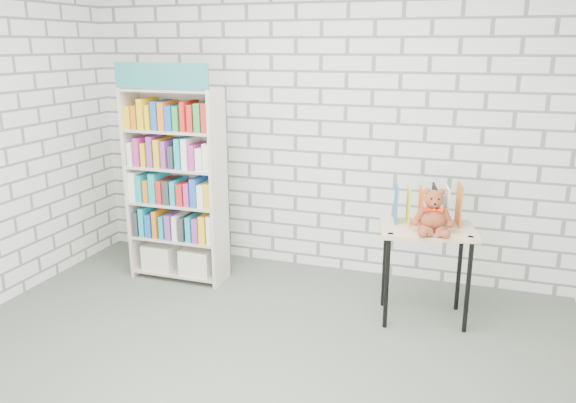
% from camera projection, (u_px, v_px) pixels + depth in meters
% --- Properties ---
extents(ground, '(4.50, 4.50, 0.00)m').
position_uv_depth(ground, '(234.00, 377.00, 3.60)').
color(ground, '#4F5A4C').
rests_on(ground, ground).
extents(room_shell, '(4.52, 4.02, 2.81)m').
position_uv_depth(room_shell, '(226.00, 96.00, 3.12)').
color(room_shell, silver).
rests_on(room_shell, ground).
extents(bookshelf, '(0.86, 0.33, 1.92)m').
position_uv_depth(bookshelf, '(177.00, 184.00, 4.95)').
color(bookshelf, beige).
rests_on(bookshelf, ground).
extents(display_table, '(0.77, 0.61, 0.74)m').
position_uv_depth(display_table, '(427.00, 241.00, 4.22)').
color(display_table, tan).
rests_on(display_table, ground).
extents(table_books, '(0.51, 0.30, 0.29)m').
position_uv_depth(table_books, '(427.00, 205.00, 4.26)').
color(table_books, '#21688F').
rests_on(table_books, display_table).
extents(teddy_bear, '(0.30, 0.29, 0.33)m').
position_uv_depth(teddy_bear, '(433.00, 215.00, 4.05)').
color(teddy_bear, brown).
rests_on(teddy_bear, display_table).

